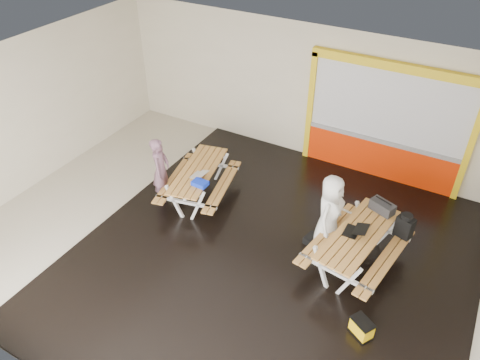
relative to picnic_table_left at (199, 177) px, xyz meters
The scene contains 14 objects.
room 1.88m from the picnic_table_left, 41.13° to the right, with size 10.02×8.02×3.52m.
deck 2.66m from the picnic_table_left, 22.58° to the right, with size 7.50×7.98×0.05m, color black.
kiosk 4.52m from the picnic_table_left, 41.38° to the left, with size 3.88×0.16×3.00m.
picnic_table_left is the anchor object (origin of this frame).
picnic_table_right 3.84m from the picnic_table_left, ahead, with size 1.79×2.38×0.87m.
person_left 0.86m from the picnic_table_left, 145.99° to the right, with size 0.57×0.38×1.58m, color #714D5F.
person_right 3.16m from the picnic_table_left, ahead, with size 0.82×0.53×1.67m, color white.
laptop_left 0.36m from the picnic_table_left, 51.84° to the right, with size 0.36×0.33×0.15m.
laptop_right 3.78m from the picnic_table_left, ahead, with size 0.42×0.38×0.18m.
blue_pouch 0.64m from the picnic_table_left, 52.32° to the right, with size 0.33×0.23×0.10m, color #102ED3.
toolbox 4.07m from the picnic_table_left, ahead, with size 0.54×0.41×0.28m.
backpack 4.54m from the picnic_table_left, ahead, with size 0.38×0.30×0.55m.
dark_case 3.01m from the picnic_table_left, ahead, with size 0.42×0.31×0.16m, color black.
fluke_bag 4.83m from the picnic_table_left, 22.38° to the right, with size 0.46×0.42×0.34m.
Camera 1 is at (3.91, -6.05, 6.76)m, focal length 34.68 mm.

